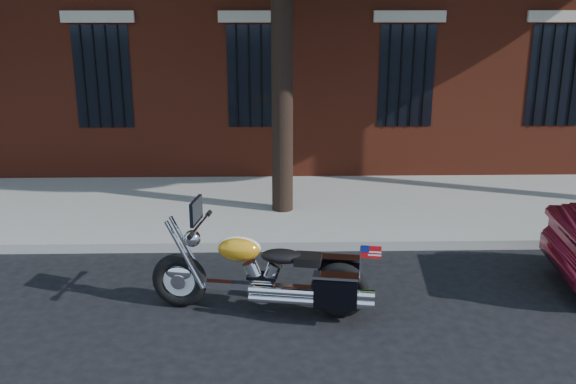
{
  "coord_description": "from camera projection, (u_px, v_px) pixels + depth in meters",
  "views": [
    {
      "loc": [
        0.35,
        -7.74,
        3.68
      ],
      "look_at": [
        0.55,
        0.8,
        1.1
      ],
      "focal_mm": 40.0,
      "sensor_mm": 36.0,
      "label": 1
    }
  ],
  "objects": [
    {
      "name": "sidewalk",
      "position": [
        255.0,
        207.0,
        11.56
      ],
      "size": [
        40.0,
        3.6,
        0.15
      ],
      "primitive_type": "cube",
      "color": "gray",
      "rests_on": "ground"
    },
    {
      "name": "motorcycle",
      "position": [
        270.0,
        277.0,
        7.7
      ],
      "size": [
        2.71,
        1.07,
        1.41
      ],
      "rotation": [
        0.0,
        0.0,
        -0.17
      ],
      "color": "black",
      "rests_on": "ground"
    },
    {
      "name": "ground",
      "position": [
        248.0,
        289.0,
        8.46
      ],
      "size": [
        120.0,
        120.0,
        0.0
      ],
      "primitive_type": "plane",
      "color": "black",
      "rests_on": "ground"
    },
    {
      "name": "curb",
      "position": [
        251.0,
        245.0,
        9.76
      ],
      "size": [
        40.0,
        0.16,
        0.15
      ],
      "primitive_type": "cube",
      "color": "gray",
      "rests_on": "ground"
    }
  ]
}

